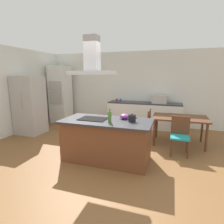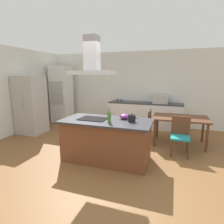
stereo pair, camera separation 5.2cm
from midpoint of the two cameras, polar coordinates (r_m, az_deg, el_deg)
The scene contains 18 objects.
ground at distance 5.55m, azimuth 4.12°, elevation -8.06°, with size 16.00×16.00×0.00m, color brown.
wall_back at distance 6.96m, azimuth 8.04°, elevation 7.17°, with size 7.20×0.10×2.70m, color silver.
wall_left at distance 6.63m, azimuth -27.35°, elevation 5.83°, with size 0.10×8.80×2.70m, color silver.
kitchen_island at distance 4.05m, azimuth -1.35°, elevation -8.68°, with size 1.92×0.96×0.90m.
cooktop at distance 4.03m, azimuth -5.50°, elevation -2.09°, with size 0.60×0.44×0.01m, color black.
tea_kettle at distance 3.79m, azimuth 6.59°, elevation -1.93°, with size 0.21×0.15×0.17m.
olive_oil_bottle at distance 3.68m, azimuth -0.42°, elevation -1.55°, with size 0.07×0.07×0.27m.
mixing_bowl at distance 4.02m, azimuth 4.24°, elevation -1.37°, with size 0.20×0.20×0.11m, color purple.
back_counter at distance 6.66m, azimuth 10.37°, elevation -0.91°, with size 2.56×0.62×0.90m.
countertop_microwave at distance 6.51m, azimuth 15.10°, elevation 3.87°, with size 0.50×0.38×0.28m, color #B2AFAA.
coffee_mug_red at distance 6.83m, azimuth 1.95°, elevation 3.79°, with size 0.08×0.08×0.09m, color red.
coffee_mug_blue at distance 6.78m, azimuth 3.19°, elevation 3.72°, with size 0.08×0.08×0.09m, color #2D56B2.
wall_oven_stack at distance 7.55m, azimuth -15.21°, elevation 5.31°, with size 0.70×0.66×2.20m.
refrigerator at distance 6.37m, azimuth -23.81°, elevation 1.97°, with size 0.80×0.73×1.82m.
dining_table at distance 5.22m, azimuth 20.74°, elevation -2.39°, with size 1.40×0.90×0.75m.
chair_facing_island at distance 4.62m, azimuth 20.80°, elevation -6.17°, with size 0.42×0.42×0.89m.
chair_at_left_end at distance 5.30m, azimuth 10.69°, elevation -3.41°, with size 0.42×0.42×0.89m.
range_hood at distance 3.93m, azimuth -5.84°, elevation 15.11°, with size 0.90×0.55×0.78m.
Camera 2 is at (1.36, -3.56, 1.83)m, focal length 29.37 mm.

